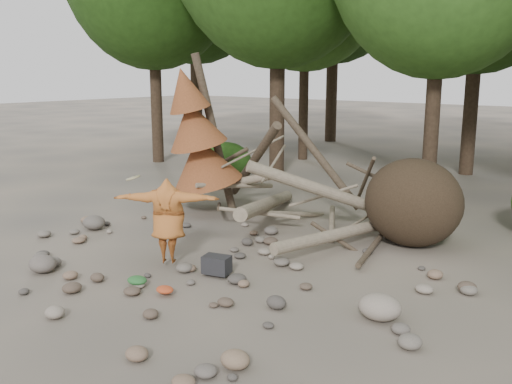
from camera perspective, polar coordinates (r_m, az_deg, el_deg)
The scene contains 13 objects.
ground at distance 11.33m, azimuth -6.20°, elevation -7.95°, with size 120.00×120.00×0.00m, color #514C44.
deadfall_pile at distance 13.32m, azimuth 13.03°, elevation -0.89°, with size 8.55×5.24×3.30m.
dead_conifer at distance 15.34m, azimuth -5.85°, elevation 5.42°, with size 2.06×2.16×4.35m.
bush_left at distance 19.92m, azimuth -3.02°, elevation 2.94°, with size 1.80×1.80×1.44m, color #224612.
bush_mid at distance 17.07m, azimuth 14.46°, elevation 0.50°, with size 1.40×1.40×1.12m, color #2D5919.
frisbee_thrower at distance 11.49m, azimuth -8.81°, elevation -2.83°, with size 2.08×1.64×1.72m.
backpack at distance 11.03m, azimuth -3.95°, elevation -7.54°, with size 0.51×0.34×0.34m, color black.
cloth_green at distance 10.73m, azimuth -11.80°, elevation -8.88°, with size 0.39×0.32×0.15m, color #265F2A.
cloth_orange at distance 10.25m, azimuth -9.10°, elevation -9.88°, with size 0.33×0.27×0.12m, color #AF3F1E.
boulder_front_left at distance 11.95m, azimuth -20.56°, elevation -6.75°, with size 0.56×0.51×0.34m, color #665C55.
boulder_front_right at distance 7.85m, azimuth -2.11°, elevation -16.40°, with size 0.41×0.37×0.25m, color #816851.
boulder_mid_right at distance 9.38m, azimuth 12.28°, elevation -11.17°, with size 0.69×0.62×0.41m, color gray.
boulder_mid_left at distance 14.70m, azimuth -15.90°, elevation -2.95°, with size 0.59×0.53×0.35m, color #5D564E.
Camera 1 is at (7.53, -7.54, 3.86)m, focal length 40.00 mm.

